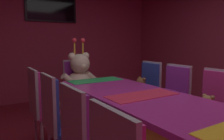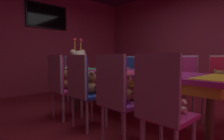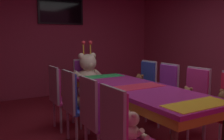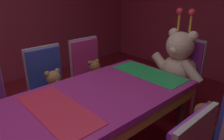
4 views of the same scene
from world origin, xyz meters
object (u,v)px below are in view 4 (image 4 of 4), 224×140
(chair_right_3, at_px, (220,129))
(throne_chair, at_px, (184,69))
(chair_left_2, at_px, (48,82))
(teddy_right_3, at_px, (201,122))
(banquet_table, at_px, (59,120))
(teddy_left_3, at_px, (95,73))
(king_teddy_bear, at_px, (178,61))
(teddy_left_2, at_px, (55,86))
(chair_left_3, at_px, (88,69))

(chair_right_3, bearing_deg, throne_chair, -47.59)
(chair_left_2, relative_size, teddy_right_3, 3.15)
(banquet_table, distance_m, throne_chair, 1.77)
(teddy_left_3, distance_m, king_teddy_bear, 1.01)
(banquet_table, height_order, teddy_right_3, teddy_right_3)
(teddy_left_3, bearing_deg, banquet_table, -51.89)
(teddy_left_2, bearing_deg, king_teddy_bear, 62.77)
(teddy_left_3, height_order, chair_right_3, chair_right_3)
(banquet_table, distance_m, chair_left_2, 0.87)
(king_teddy_bear, bearing_deg, teddy_right_3, 42.85)
(banquet_table, height_order, teddy_left_3, teddy_left_3)
(teddy_right_3, relative_size, throne_chair, 0.32)
(chair_left_3, bearing_deg, teddy_right_3, -0.28)
(banquet_table, relative_size, king_teddy_bear, 2.74)
(teddy_left_3, distance_m, chair_right_3, 1.51)
(chair_right_3, bearing_deg, chair_left_2, 18.63)
(teddy_left_3, relative_size, throne_chair, 0.31)
(chair_right_3, bearing_deg, chair_left_3, -0.25)
(teddy_left_3, distance_m, throne_chair, 1.13)
(teddy_left_3, xyz_separation_m, chair_right_3, (1.51, -0.01, 0.01))
(chair_right_3, height_order, throne_chair, same)
(chair_left_2, bearing_deg, banquet_table, -21.30)
(teddy_left_3, bearing_deg, teddy_left_2, -87.66)
(teddy_left_3, xyz_separation_m, king_teddy_bear, (0.69, 0.73, 0.16))
(chair_left_2, xyz_separation_m, teddy_left_2, (0.15, 0.00, -0.00))
(teddy_right_3, height_order, king_teddy_bear, king_teddy_bear)
(teddy_right_3, relative_size, king_teddy_bear, 0.35)
(banquet_table, bearing_deg, throne_chair, 90.00)
(teddy_left_2, xyz_separation_m, teddy_right_3, (1.35, 0.55, -0.01))
(chair_left_2, height_order, chair_right_3, same)
(king_teddy_bear, bearing_deg, chair_right_3, 48.33)
(chair_right_3, bearing_deg, king_teddy_bear, -41.67)
(chair_left_2, xyz_separation_m, teddy_left_3, (0.12, 0.56, -0.01))
(chair_left_2, relative_size, chair_left_3, 1.00)
(teddy_left_2, relative_size, king_teddy_bear, 0.37)
(teddy_left_2, distance_m, teddy_right_3, 1.45)
(chair_left_3, distance_m, teddy_left_3, 0.14)
(chair_left_2, xyz_separation_m, throne_chair, (0.81, 1.46, 0.00))
(chair_left_2, distance_m, throne_chair, 1.67)
(throne_chair, distance_m, king_teddy_bear, 0.23)
(throne_chair, xyz_separation_m, king_teddy_bear, (0.00, -0.17, 0.15))
(teddy_right_3, bearing_deg, chair_left_3, -0.28)
(chair_left_3, distance_m, king_teddy_bear, 1.11)
(teddy_right_3, bearing_deg, chair_left_2, 20.29)
(teddy_left_3, xyz_separation_m, teddy_right_3, (1.37, -0.01, 0.00))
(teddy_left_3, bearing_deg, teddy_right_3, -0.30)
(chair_left_3, distance_m, teddy_right_3, 1.51)
(banquet_table, height_order, chair_left_2, chair_left_2)
(throne_chair, bearing_deg, teddy_right_3, 37.01)
(banquet_table, relative_size, chair_left_2, 2.50)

